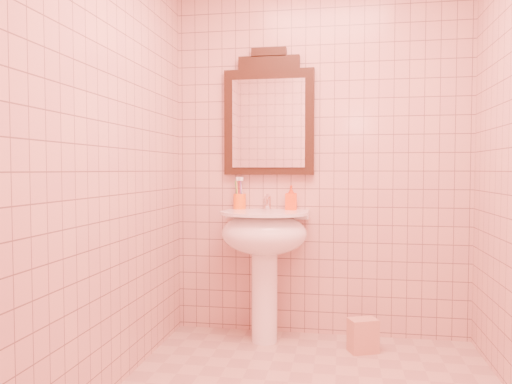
% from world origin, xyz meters
% --- Properties ---
extents(back_wall, '(2.00, 0.02, 2.50)m').
position_xyz_m(back_wall, '(0.00, 1.10, 1.25)').
color(back_wall, tan).
rests_on(back_wall, floor).
extents(pedestal_sink, '(0.58, 0.58, 0.86)m').
position_xyz_m(pedestal_sink, '(-0.35, 0.87, 0.66)').
color(pedestal_sink, white).
rests_on(pedestal_sink, floor).
extents(faucet, '(0.04, 0.16, 0.11)m').
position_xyz_m(faucet, '(-0.35, 1.01, 0.92)').
color(faucet, white).
rests_on(faucet, pedestal_sink).
extents(mirror, '(0.62, 0.06, 0.87)m').
position_xyz_m(mirror, '(-0.35, 1.07, 1.50)').
color(mirror, black).
rests_on(mirror, back_wall).
extents(toothbrush_cup, '(0.09, 0.09, 0.20)m').
position_xyz_m(toothbrush_cup, '(-0.55, 1.05, 0.92)').
color(toothbrush_cup, orange).
rests_on(toothbrush_cup, pedestal_sink).
extents(soap_dispenser, '(0.08, 0.08, 0.17)m').
position_xyz_m(soap_dispenser, '(-0.19, 1.03, 0.95)').
color(soap_dispenser, '#E84813').
rests_on(soap_dispenser, pedestal_sink).
extents(towel, '(0.20, 0.17, 0.21)m').
position_xyz_m(towel, '(0.29, 0.79, 0.10)').
color(towel, '#DCA281').
rests_on(towel, floor).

